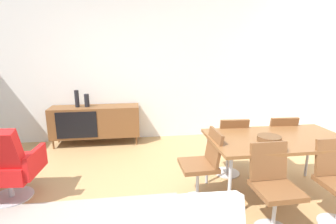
% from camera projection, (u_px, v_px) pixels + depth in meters
% --- Properties ---
extents(ground_plane, '(8.32, 8.32, 0.00)m').
position_uv_depth(ground_plane, '(128.00, 216.00, 2.75)').
color(ground_plane, tan).
extents(wall_back, '(6.80, 0.12, 2.80)m').
position_uv_depth(wall_back, '(127.00, 68.00, 4.93)').
color(wall_back, white).
rests_on(wall_back, ground_plane).
extents(sideboard, '(1.60, 0.45, 0.72)m').
position_uv_depth(sideboard, '(96.00, 121.00, 4.78)').
color(sideboard, brown).
rests_on(sideboard, ground_plane).
extents(vase_cobalt, '(0.09, 0.09, 0.23)m').
position_uv_depth(vase_cobalt, '(87.00, 100.00, 4.67)').
color(vase_cobalt, black).
rests_on(vase_cobalt, sideboard).
extents(vase_sculptural_dark, '(0.08, 0.08, 0.31)m').
position_uv_depth(vase_sculptural_dark, '(77.00, 99.00, 4.64)').
color(vase_sculptural_dark, black).
rests_on(vase_sculptural_dark, sideboard).
extents(dining_table, '(1.60, 0.90, 0.74)m').
position_uv_depth(dining_table, '(278.00, 141.00, 3.00)').
color(dining_table, brown).
rests_on(dining_table, ground_plane).
extents(wooden_bowl_on_table, '(0.26, 0.26, 0.06)m').
position_uv_depth(wooden_bowl_on_table, '(269.00, 139.00, 2.86)').
color(wooden_bowl_on_table, brown).
rests_on(wooden_bowl_on_table, dining_table).
extents(dining_chair_front_left, '(0.41, 0.43, 0.86)m').
position_uv_depth(dining_chair_front_left, '(273.00, 185.00, 2.47)').
color(dining_chair_front_left, brown).
rests_on(dining_chair_front_left, ground_plane).
extents(dining_chair_back_left, '(0.42, 0.45, 0.86)m').
position_uv_depth(dining_chair_back_left, '(230.00, 144.00, 3.54)').
color(dining_chair_back_left, brown).
rests_on(dining_chair_back_left, ground_plane).
extents(dining_chair_near_window, '(0.43, 0.41, 0.86)m').
position_uv_depth(dining_chair_near_window, '(203.00, 163.00, 2.94)').
color(dining_chair_near_window, brown).
rests_on(dining_chair_near_window, ground_plane).
extents(dining_chair_back_right, '(0.43, 0.45, 0.86)m').
position_uv_depth(dining_chair_back_right, '(277.00, 141.00, 3.64)').
color(dining_chair_back_right, brown).
rests_on(dining_chair_back_right, ground_plane).
extents(lounge_chair_red, '(0.76, 0.70, 0.95)m').
position_uv_depth(lounge_chair_red, '(3.00, 164.00, 2.93)').
color(lounge_chair_red, red).
rests_on(lounge_chair_red, ground_plane).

